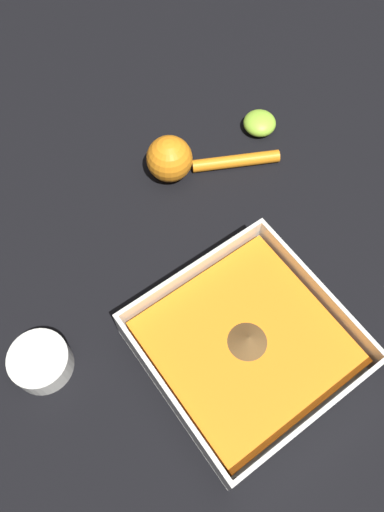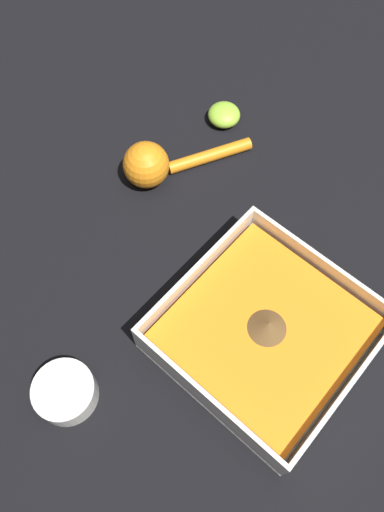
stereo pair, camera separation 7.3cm
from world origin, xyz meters
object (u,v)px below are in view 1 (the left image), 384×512
at_px(square_dish, 246,346).
at_px(lemon_half, 260,123).
at_px(spice_bowl, 41,362).
at_px(lemon_squeezer, 178,159).

relative_size(square_dish, lemon_half, 4.45).
bearing_deg(lemon_half, spice_bowl, 16.89).
height_order(square_dish, spice_bowl, square_dish).
bearing_deg(lemon_squeezer, spice_bowl, 52.49).
xyz_separation_m(spice_bowl, lemon_squeezer, (-0.34, -0.16, 0.02)).
bearing_deg(square_dish, lemon_squeezer, -108.88).
distance_m(square_dish, spice_bowl, 0.28).
xyz_separation_m(square_dish, spice_bowl, (0.24, -0.15, -0.01)).
xyz_separation_m(square_dish, lemon_half, (-0.27, -0.30, -0.01)).
bearing_deg(spice_bowl, lemon_half, -163.11).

